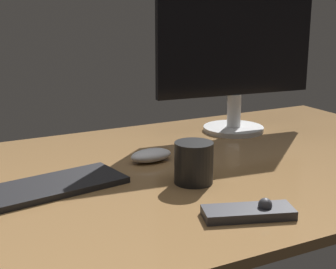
% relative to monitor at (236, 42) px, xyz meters
% --- Properties ---
extents(desk, '(1.40, 0.84, 0.02)m').
position_rel_monitor_xyz_m(desk, '(-0.26, -0.23, -0.27)').
color(desk, olive).
rests_on(desk, ground).
extents(monitor, '(0.48, 0.18, 0.48)m').
position_rel_monitor_xyz_m(monitor, '(0.00, 0.00, 0.00)').
color(monitor, silver).
rests_on(monitor, desk).
extents(keyboard, '(0.38, 0.18, 0.01)m').
position_rel_monitor_xyz_m(keyboard, '(-0.64, -0.23, -0.25)').
color(keyboard, black).
rests_on(keyboard, desk).
extents(computer_mouse, '(0.11, 0.07, 0.03)m').
position_rel_monitor_xyz_m(computer_mouse, '(-0.34, -0.15, -0.24)').
color(computer_mouse, silver).
rests_on(computer_mouse, desk).
extents(media_remote, '(0.17, 0.11, 0.03)m').
position_rel_monitor_xyz_m(media_remote, '(-0.33, -0.53, -0.25)').
color(media_remote, '#2D2D33').
rests_on(media_remote, desk).
extents(coffee_mug, '(0.08, 0.08, 0.09)m').
position_rel_monitor_xyz_m(coffee_mug, '(-0.33, -0.33, -0.21)').
color(coffee_mug, black).
rests_on(coffee_mug, desk).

